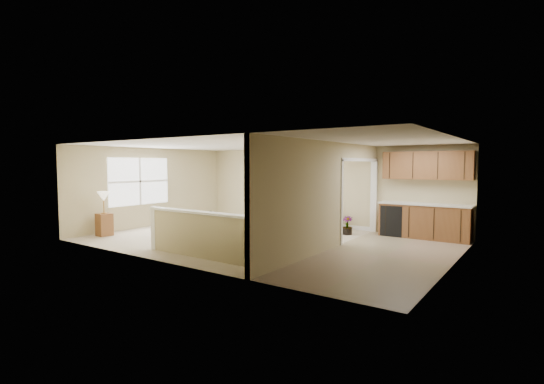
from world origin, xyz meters
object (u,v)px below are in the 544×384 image
Objects in this scene: loveseat at (315,220)px; accent_table at (282,212)px; piano at (190,212)px; lamp_stand at (104,217)px; piano_bench at (210,227)px; palm_plant at (259,208)px; small_plant at (347,227)px.

loveseat reaches higher than accent_table.
piano is 2.93m from accent_table.
lamp_stand is (-4.33, -4.23, 0.21)m from loveseat.
piano_bench is 0.64× the size of palm_plant.
loveseat is at bearing -5.29° from accent_table.
small_plant is 0.42× the size of lamp_stand.
lamp_stand is at bearing -124.87° from accent_table.
palm_plant reaches higher than small_plant.
lamp_stand reaches higher than loveseat.
piano is at bearing -118.11° from palm_plant.
piano is 4.71m from small_plant.
loveseat is at bearing 169.99° from small_plant.
piano_bench is at bearing -103.76° from accent_table.
piano_bench is at bearing -142.67° from small_plant.
lamp_stand is (-2.38, -1.69, 0.27)m from piano_bench.
loveseat is 2.07m from palm_plant.
loveseat is 1.15m from small_plant.
piano is at bearing -140.94° from loveseat.
small_plant is at bearing -7.50° from accent_table.
accent_table is 0.80m from palm_plant.
loveseat is at bearing 44.37° from lamp_stand.
palm_plant is 2.29× the size of small_plant.
piano_bench is 0.51× the size of loveseat.
loveseat is 1.21× the size of lamp_stand.
loveseat is 1.31m from accent_table.
lamp_stand reaches higher than accent_table.
accent_table is at bearing 44.64° from piano.
piano_bench is at bearing -24.27° from piano.
piano is 3.82m from loveseat.
accent_table is 0.57× the size of palm_plant.
piano_bench is at bearing 35.39° from lamp_stand.
accent_table is (-1.29, 0.12, 0.12)m from loveseat.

